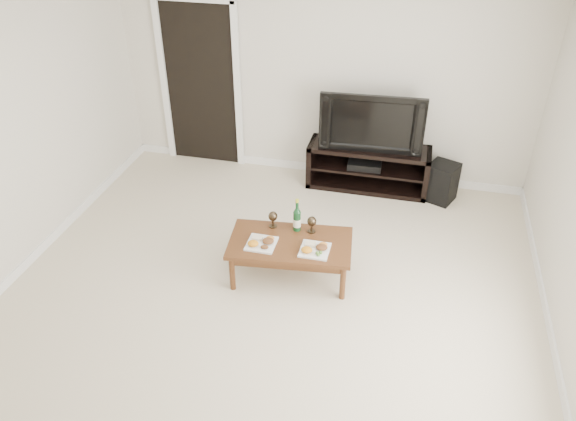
# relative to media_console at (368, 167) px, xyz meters

# --- Properties ---
(floor) EXTENTS (5.50, 5.50, 0.00)m
(floor) POSITION_rel_media_console_xyz_m (-0.64, -2.50, -0.28)
(floor) COLOR beige
(floor) RESTS_ON ground
(back_wall) EXTENTS (5.00, 0.04, 2.60)m
(back_wall) POSITION_rel_media_console_xyz_m (-0.64, 0.27, 1.02)
(back_wall) COLOR beige
(back_wall) RESTS_ON ground
(ceiling) EXTENTS (5.00, 5.50, 0.04)m
(ceiling) POSITION_rel_media_console_xyz_m (-0.64, -2.50, 2.35)
(ceiling) COLOR white
(ceiling) RESTS_ON back_wall
(doorway) EXTENTS (0.90, 0.02, 2.05)m
(doorway) POSITION_rel_media_console_xyz_m (-2.19, 0.24, 0.75)
(doorway) COLOR black
(doorway) RESTS_ON ground
(media_console) EXTENTS (1.46, 0.45, 0.55)m
(media_console) POSITION_rel_media_console_xyz_m (0.00, 0.00, 0.00)
(media_console) COLOR black
(media_console) RESTS_ON ground
(television) EXTENTS (1.21, 0.22, 0.69)m
(television) POSITION_rel_media_console_xyz_m (0.00, 0.00, 0.62)
(television) COLOR black
(television) RESTS_ON media_console
(av_receiver) EXTENTS (0.41, 0.31, 0.08)m
(av_receiver) POSITION_rel_media_console_xyz_m (-0.04, -0.01, 0.05)
(av_receiver) COLOR black
(av_receiver) RESTS_ON media_console
(subwoofer) EXTENTS (0.41, 0.41, 0.47)m
(subwoofer) POSITION_rel_media_console_xyz_m (0.88, -0.09, -0.04)
(subwoofer) COLOR black
(subwoofer) RESTS_ON ground
(coffee_table) EXTENTS (1.22, 0.76, 0.42)m
(coffee_table) POSITION_rel_media_console_xyz_m (-0.52, -1.90, -0.07)
(coffee_table) COLOR #563018
(coffee_table) RESTS_ON ground
(plate_left) EXTENTS (0.27, 0.27, 0.07)m
(plate_left) POSITION_rel_media_console_xyz_m (-0.77, -2.01, 0.18)
(plate_left) COLOR white
(plate_left) RESTS_ON coffee_table
(plate_right) EXTENTS (0.27, 0.27, 0.07)m
(plate_right) POSITION_rel_media_console_xyz_m (-0.27, -1.99, 0.18)
(plate_right) COLOR white
(plate_right) RESTS_ON coffee_table
(wine_bottle) EXTENTS (0.07, 0.07, 0.35)m
(wine_bottle) POSITION_rel_media_console_xyz_m (-0.50, -1.69, 0.32)
(wine_bottle) COLOR #103C1B
(wine_bottle) RESTS_ON coffee_table
(goblet_left) EXTENTS (0.09, 0.09, 0.17)m
(goblet_left) POSITION_rel_media_console_xyz_m (-0.74, -1.70, 0.23)
(goblet_left) COLOR #372C1E
(goblet_left) RESTS_ON coffee_table
(goblet_right) EXTENTS (0.09, 0.09, 0.17)m
(goblet_right) POSITION_rel_media_console_xyz_m (-0.36, -1.69, 0.23)
(goblet_right) COLOR #372C1E
(goblet_right) RESTS_ON coffee_table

